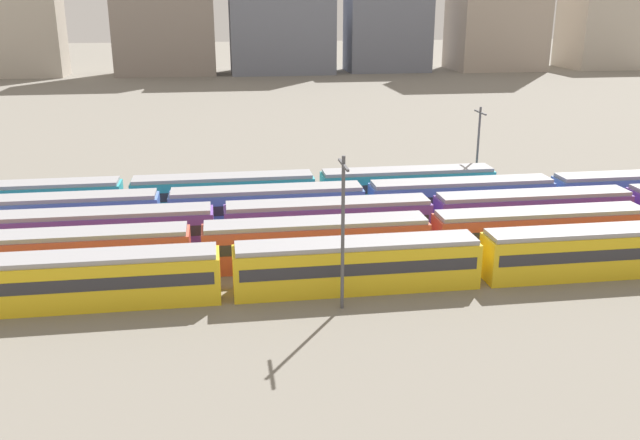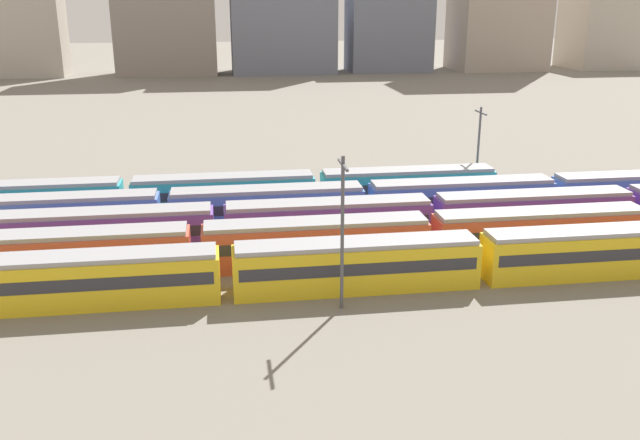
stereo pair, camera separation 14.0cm
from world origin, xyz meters
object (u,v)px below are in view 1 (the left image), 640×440
at_px(train_track_2, 628,207).
at_px(catenary_pole_1, 478,145).
at_px(train_track_0, 480,258).
at_px(train_track_3, 552,194).
at_px(train_track_4, 224,193).
at_px(train_track_1, 431,236).
at_px(catenary_pole_0, 343,227).

height_order(train_track_2, catenary_pole_1, catenary_pole_1).
xyz_separation_m(train_track_0, train_track_3, (13.53, 15.60, 0.00)).
height_order(train_track_2, train_track_4, same).
relative_size(train_track_1, train_track_4, 1.34).
height_order(train_track_1, train_track_3, same).
distance_m(train_track_0, train_track_1, 5.66).
distance_m(train_track_0, catenary_pole_0, 12.20).
xyz_separation_m(train_track_3, catenary_pole_0, (-24.62, -18.70, 4.04)).
bearing_deg(train_track_0, train_track_2, 29.39).
height_order(train_track_4, catenary_pole_1, catenary_pole_1).
distance_m(train_track_1, train_track_4, 22.73).
distance_m(train_track_1, catenary_pole_0, 12.79).
bearing_deg(train_track_1, catenary_pole_0, -136.83).
xyz_separation_m(train_track_1, train_track_4, (-16.54, 15.60, -0.00)).
distance_m(train_track_0, train_track_4, 28.02).
bearing_deg(train_track_3, train_track_1, -146.60).
xyz_separation_m(train_track_1, train_track_3, (15.77, 10.40, 0.00)).
bearing_deg(train_track_4, catenary_pole_1, 6.78).
relative_size(train_track_3, catenary_pole_1, 11.94).
distance_m(train_track_4, catenary_pole_0, 25.43).
bearing_deg(train_track_4, train_track_2, -15.60).
bearing_deg(train_track_0, train_track_1, 113.29).
bearing_deg(train_track_1, train_track_3, 33.40).
distance_m(train_track_0, catenary_pole_1, 25.86).
bearing_deg(train_track_1, train_track_0, -66.71).
bearing_deg(train_track_3, train_track_4, 170.86).
xyz_separation_m(train_track_0, catenary_pole_1, (8.81, 24.08, 3.35)).
distance_m(train_track_2, train_track_4, 38.67).
height_order(train_track_1, catenary_pole_0, catenary_pole_0).
relative_size(train_track_3, train_track_4, 2.02).
distance_m(train_track_3, catenary_pole_1, 10.27).
relative_size(train_track_2, train_track_3, 1.00).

